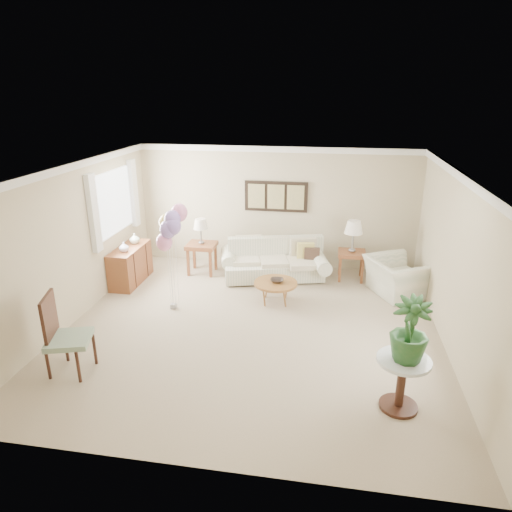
% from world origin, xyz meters
% --- Properties ---
extents(ground_plane, '(6.00, 6.00, 0.00)m').
position_xyz_m(ground_plane, '(0.00, 0.00, 0.00)').
color(ground_plane, tan).
extents(room_shell, '(6.04, 6.04, 2.60)m').
position_xyz_m(room_shell, '(-0.11, 0.09, 1.63)').
color(room_shell, '#C6B590').
rests_on(room_shell, ground).
extents(wall_art_triptych, '(1.35, 0.06, 0.65)m').
position_xyz_m(wall_art_triptych, '(0.00, 2.96, 1.55)').
color(wall_art_triptych, black).
rests_on(wall_art_triptych, ground).
extents(sofa, '(2.40, 1.30, 0.81)m').
position_xyz_m(sofa, '(0.08, 2.21, 0.32)').
color(sofa, silver).
rests_on(sofa, ground).
extents(end_table_left, '(0.60, 0.55, 0.65)m').
position_xyz_m(end_table_left, '(-1.47, 2.23, 0.55)').
color(end_table_left, brown).
rests_on(end_table_left, ground).
extents(end_table_right, '(0.55, 0.50, 0.60)m').
position_xyz_m(end_table_right, '(1.64, 2.40, 0.50)').
color(end_table_right, brown).
rests_on(end_table_right, ground).
extents(lamp_left, '(0.30, 0.30, 0.54)m').
position_xyz_m(lamp_left, '(-1.47, 2.23, 1.07)').
color(lamp_left, gray).
rests_on(lamp_left, end_table_left).
extents(lamp_right, '(0.37, 0.37, 0.65)m').
position_xyz_m(lamp_right, '(1.64, 2.40, 1.09)').
color(lamp_right, gray).
rests_on(lamp_right, end_table_right).
extents(coffee_table, '(0.79, 0.79, 0.40)m').
position_xyz_m(coffee_table, '(0.25, 1.05, 0.37)').
color(coffee_table, brown).
rests_on(coffee_table, ground).
extents(decor_bowl, '(0.26, 0.26, 0.06)m').
position_xyz_m(decor_bowl, '(0.28, 1.05, 0.43)').
color(decor_bowl, black).
rests_on(decor_bowl, coffee_table).
extents(armchair, '(1.32, 1.38, 0.70)m').
position_xyz_m(armchair, '(2.47, 1.79, 0.35)').
color(armchair, silver).
rests_on(armchair, ground).
extents(side_table, '(0.64, 0.64, 0.70)m').
position_xyz_m(side_table, '(2.13, -1.66, 0.52)').
color(side_table, silver).
rests_on(side_table, ground).
extents(potted_plant, '(0.50, 0.50, 0.80)m').
position_xyz_m(potted_plant, '(2.15, -1.67, 1.09)').
color(potted_plant, '#1B4F21').
rests_on(potted_plant, side_table).
extents(accent_chair, '(0.69, 0.69, 1.13)m').
position_xyz_m(accent_chair, '(-2.33, -1.60, 0.59)').
color(accent_chair, gray).
rests_on(accent_chair, ground).
extents(credenza, '(0.46, 1.20, 0.74)m').
position_xyz_m(credenza, '(-2.76, 1.50, 0.37)').
color(credenza, brown).
rests_on(credenza, ground).
extents(vase_white, '(0.24, 0.24, 0.19)m').
position_xyz_m(vase_white, '(-2.74, 1.26, 0.84)').
color(vase_white, silver).
rests_on(vase_white, credenza).
extents(vase_sage, '(0.21, 0.21, 0.21)m').
position_xyz_m(vase_sage, '(-2.74, 1.76, 0.85)').
color(vase_sage, beige).
rests_on(vase_sage, credenza).
extents(balloon_cluster, '(0.52, 0.49, 1.91)m').
position_xyz_m(balloon_cluster, '(-1.47, 0.48, 1.54)').
color(balloon_cluster, gray).
rests_on(balloon_cluster, ground).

